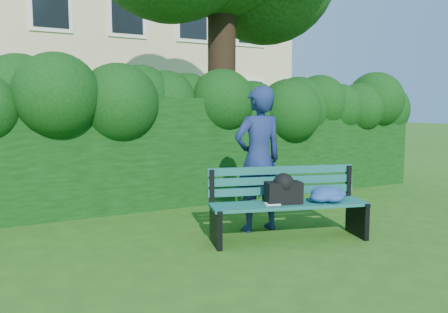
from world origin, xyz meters
TOP-DOWN VIEW (x-y plane):
  - ground at (0.00, 0.00)m, footprint 80.00×80.00m
  - hedge at (0.00, 2.20)m, footprint 10.00×1.00m
  - park_bench at (0.43, -0.53)m, footprint 2.02×1.04m
  - man_reading at (0.21, 0.01)m, footprint 0.71×0.48m

SIDE VIEW (x-z plane):
  - ground at x=0.00m, z-range 0.00..0.00m
  - park_bench at x=0.43m, z-range 0.06..0.95m
  - hedge at x=0.00m, z-range 0.00..1.80m
  - man_reading at x=0.21m, z-range 0.00..1.92m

